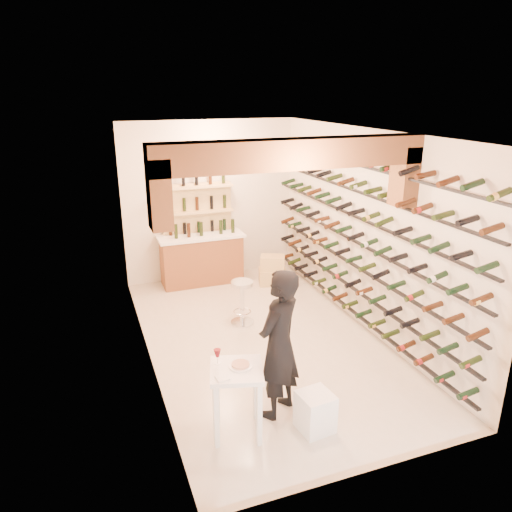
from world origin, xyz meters
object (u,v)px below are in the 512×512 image
(person, at_px, (279,344))
(crate_lower, at_px, (272,277))
(white_stool, at_px, (315,412))
(back_counter, at_px, (202,258))
(tasting_table, at_px, (236,380))
(chrome_barstool, at_px, (242,299))
(wine_rack, at_px, (353,236))

(person, xyz_separation_m, crate_lower, (1.48, 3.83, -0.77))
(white_stool, bearing_deg, back_counter, 91.27)
(person, bearing_deg, white_stool, 85.99)
(back_counter, relative_size, tasting_table, 1.67)
(person, xyz_separation_m, chrome_barstool, (0.35, 2.39, -0.49))
(white_stool, height_order, crate_lower, white_stool)
(tasting_table, distance_m, white_stool, 1.01)
(wine_rack, relative_size, white_stool, 12.19)
(back_counter, xyz_separation_m, crate_lower, (1.31, -0.57, -0.37))
(white_stool, relative_size, crate_lower, 0.88)
(tasting_table, xyz_separation_m, person, (0.58, 0.18, 0.24))
(wine_rack, distance_m, chrome_barstool, 2.09)
(person, relative_size, crate_lower, 3.50)
(back_counter, height_order, white_stool, back_counter)
(white_stool, height_order, person, person)
(wine_rack, relative_size, person, 3.07)
(wine_rack, relative_size, back_counter, 3.35)
(back_counter, distance_m, white_stool, 4.86)
(white_stool, xyz_separation_m, chrome_barstool, (0.07, 2.84, 0.21))
(person, bearing_deg, crate_lower, -146.91)
(crate_lower, bearing_deg, tasting_table, -117.22)
(tasting_table, height_order, person, person)
(back_counter, height_order, chrome_barstool, back_counter)
(wine_rack, relative_size, chrome_barstool, 7.49)
(back_counter, distance_m, crate_lower, 1.47)
(back_counter, height_order, crate_lower, back_counter)
(back_counter, relative_size, white_stool, 3.64)
(crate_lower, bearing_deg, person, -111.11)
(back_counter, relative_size, person, 0.91)
(wine_rack, bearing_deg, back_counter, 124.66)
(crate_lower, bearing_deg, wine_rack, -75.94)
(wine_rack, height_order, crate_lower, wine_rack)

